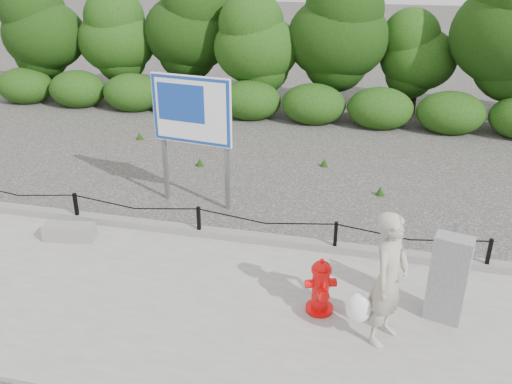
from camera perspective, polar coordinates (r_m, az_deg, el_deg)
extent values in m
plane|color=#2D2B28|center=(10.18, -5.94, -5.01)|extent=(90.00, 90.00, 0.00)
cube|color=gray|center=(8.60, -10.37, -11.15)|extent=(14.00, 4.00, 0.08)
cube|color=slate|center=(10.15, -5.89, -4.14)|extent=(14.00, 0.22, 0.14)
cube|color=black|center=(11.03, -18.40, -1.55)|extent=(0.06, 0.06, 0.60)
cube|color=black|center=(10.00, -6.04, -3.11)|extent=(0.06, 0.06, 0.60)
cube|color=black|center=(9.53, 8.36, -4.75)|extent=(0.06, 0.06, 0.60)
cube|color=black|center=(9.70, 23.27, -6.12)|extent=(0.06, 0.06, 0.60)
cylinder|color=black|center=(11.63, -23.82, 0.12)|extent=(2.50, 0.02, 0.02)
cylinder|color=black|center=(10.35, -12.64, -1.22)|extent=(2.50, 0.02, 0.02)
cylinder|color=black|center=(9.58, 0.99, -2.79)|extent=(2.50, 0.02, 0.02)
cylinder|color=black|center=(9.43, 16.03, -4.33)|extent=(2.50, 0.02, 0.02)
cylinder|color=black|center=(20.88, -20.90, 11.97)|extent=(0.18, 0.18, 1.96)
ellipsoid|color=#264F12|center=(20.66, -21.49, 15.66)|extent=(2.90, 2.51, 3.14)
cylinder|color=black|center=(19.97, -14.13, 12.09)|extent=(0.18, 0.18, 1.82)
ellipsoid|color=#264F12|center=(19.74, -14.52, 15.68)|extent=(2.69, 2.33, 2.91)
cylinder|color=black|center=(19.30, -6.84, 12.65)|extent=(0.18, 0.18, 2.10)
ellipsoid|color=#264F12|center=(19.05, -7.07, 16.96)|extent=(3.10, 2.68, 3.35)
cylinder|color=black|center=(17.86, 0.00, 11.41)|extent=(0.18, 0.18, 1.83)
ellipsoid|color=#264F12|center=(17.61, 0.00, 15.47)|extent=(2.71, 2.34, 2.93)
cylinder|color=black|center=(17.81, 8.32, 11.63)|extent=(0.18, 0.18, 2.14)
ellipsoid|color=#264F12|center=(17.54, 8.63, 16.41)|extent=(3.17, 2.74, 3.43)
cylinder|color=black|center=(18.22, 16.36, 10.31)|extent=(0.18, 0.18, 1.60)
ellipsoid|color=#264F12|center=(17.99, 16.79, 13.76)|extent=(2.36, 2.05, 2.56)
cylinder|color=black|center=(17.65, 24.80, 10.03)|extent=(0.18, 0.18, 2.44)
cylinder|color=red|center=(8.24, 6.67, -12.06)|extent=(0.52, 0.52, 0.07)
cylinder|color=red|center=(8.04, 6.79, -10.11)|extent=(0.32, 0.32, 0.62)
cylinder|color=red|center=(7.86, 6.91, -8.13)|extent=(0.38, 0.38, 0.06)
ellipsoid|color=red|center=(7.84, 6.93, -7.92)|extent=(0.33, 0.33, 0.20)
cylinder|color=red|center=(7.78, 6.97, -7.25)|extent=(0.09, 0.09, 0.06)
cylinder|color=red|center=(7.95, 5.61, -9.59)|extent=(0.15, 0.16, 0.13)
cylinder|color=red|center=(8.02, 8.04, -9.41)|extent=(0.15, 0.16, 0.13)
cylinder|color=red|center=(7.87, 7.08, -10.65)|extent=(0.21, 0.18, 0.17)
cylinder|color=slate|center=(7.95, 6.38, -11.01)|extent=(0.01, 0.06, 0.13)
imported|color=#A8A190|center=(7.36, 13.81, -8.90)|extent=(0.71, 0.82, 1.91)
ellipsoid|color=white|center=(7.46, 10.73, -11.86)|extent=(0.34, 0.27, 0.46)
cube|color=gray|center=(10.48, -19.04, -3.99)|extent=(0.96, 0.47, 0.29)
cube|color=#939396|center=(8.14, 19.58, -8.62)|extent=(0.56, 0.41, 1.33)
cube|color=slate|center=(8.26, 19.55, -7.53)|extent=(0.07, 0.07, 1.47)
cube|color=slate|center=(11.39, -9.72, 5.62)|extent=(0.09, 0.09, 2.73)
cube|color=slate|center=(10.74, -3.11, 4.77)|extent=(0.09, 0.09, 2.73)
cube|color=white|center=(10.79, -6.82, 8.54)|extent=(1.70, 0.30, 1.37)
cube|color=#153B9B|center=(10.77, -6.90, 8.50)|extent=(1.66, 0.24, 1.33)
cube|color=#153B9B|center=(10.82, -7.93, 9.27)|extent=(1.02, 0.15, 0.75)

